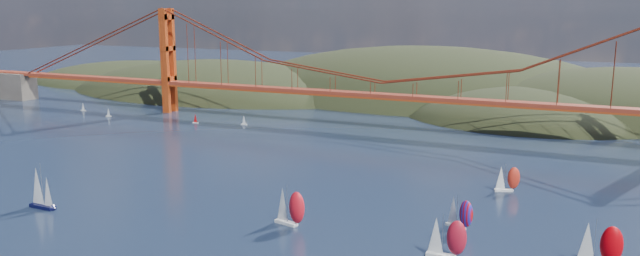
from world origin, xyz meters
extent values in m
ellipsoid|color=black|center=(-140.00, 260.00, -11.20)|extent=(240.00, 140.00, 64.00)
ellipsoid|color=black|center=(-10.00, 300.00, -16.80)|extent=(300.00, 180.00, 96.00)
ellipsoid|color=black|center=(110.00, 270.00, -13.30)|extent=(220.00, 140.00, 76.00)
ellipsoid|color=black|center=(60.00, 240.00, -8.40)|extent=(140.00, 110.00, 48.00)
ellipsoid|color=black|center=(-230.00, 290.00, -7.70)|extent=(200.00, 140.00, 44.00)
cube|color=maroon|center=(0.00, 180.00, 16.00)|extent=(440.00, 7.00, 1.60)
cube|color=maroon|center=(0.00, 180.00, 14.80)|extent=(440.00, 7.00, 0.80)
cube|color=maroon|center=(-120.00, 180.00, 27.50)|extent=(4.00, 8.50, 55.00)
cube|color=#4C443D|center=(-238.00, 180.00, 8.00)|extent=(28.00, 12.00, 16.00)
cube|color=black|center=(-52.03, 32.07, 0.50)|extent=(8.47, 2.71, 1.00)
cylinder|color=#99999E|center=(-51.61, 32.05, 7.05)|extent=(0.13, 0.13, 12.09)
cone|color=silver|center=(-53.54, 32.14, 6.45)|extent=(4.89, 4.89, 10.64)
cone|color=silver|center=(-49.52, 31.96, 5.24)|extent=(3.49, 3.49, 8.46)
cube|color=white|center=(17.21, 48.52, 0.40)|extent=(6.93, 3.40, 0.80)
cylinder|color=#99999E|center=(17.54, 48.44, 5.80)|extent=(0.10, 0.10, 10.01)
cone|color=silver|center=(16.05, 48.80, 5.30)|extent=(4.52, 4.52, 8.81)
ellipsoid|color=red|center=(20.78, 47.64, 5.30)|extent=(5.23, 3.96, 8.41)
cube|color=silver|center=(59.38, 43.42, 0.39)|extent=(6.53, 2.18, 0.77)
cylinder|color=#99999E|center=(59.71, 43.44, 5.60)|extent=(0.10, 0.10, 9.65)
cone|color=silver|center=(58.23, 43.35, 5.12)|extent=(3.81, 3.81, 8.49)
ellipsoid|color=red|center=(62.92, 43.63, 5.12)|extent=(4.66, 3.09, 8.11)
cylinder|color=#99999E|center=(91.42, 52.31, 5.88)|extent=(0.10, 0.10, 10.14)
cone|color=silver|center=(89.87, 52.26, 5.37)|extent=(3.89, 3.89, 8.92)
ellipsoid|color=#D10008|center=(94.80, 52.40, 5.37)|extent=(4.82, 3.11, 8.52)
cube|color=white|center=(65.28, 102.16, 0.32)|extent=(5.58, 3.43, 0.65)
cylinder|color=#99999E|center=(65.53, 102.26, 4.70)|extent=(0.08, 0.08, 8.11)
cone|color=silver|center=(64.38, 101.79, 4.30)|extent=(3.94, 3.94, 7.14)
ellipsoid|color=red|center=(68.04, 103.27, 4.30)|extent=(4.40, 3.63, 6.81)
cube|color=white|center=(58.52, 64.28, 0.34)|extent=(5.74, 3.88, 0.67)
cylinder|color=#99999E|center=(58.77, 64.16, 4.88)|extent=(0.08, 0.08, 8.42)
cone|color=silver|center=(57.61, 64.73, 4.46)|extent=(4.20, 4.20, 7.41)
ellipsoid|color=red|center=(61.30, 62.93, 4.46)|extent=(4.62, 3.94, 7.07)
cube|color=silver|center=(-165.46, 163.10, 0.25)|extent=(3.00, 1.00, 0.50)
cone|color=white|center=(-165.46, 163.10, 2.60)|extent=(2.00, 2.00, 4.20)
cube|color=silver|center=(-139.77, 154.44, 0.25)|extent=(3.00, 1.00, 0.50)
cone|color=white|center=(-139.77, 154.44, 2.60)|extent=(2.00, 2.00, 4.20)
cube|color=silver|center=(-88.34, 157.89, 0.25)|extent=(3.00, 1.00, 0.50)
cone|color=red|center=(-88.34, 157.89, 2.60)|extent=(2.00, 2.00, 4.20)
cube|color=silver|center=(-64.33, 163.54, 0.25)|extent=(3.00, 1.00, 0.50)
cone|color=white|center=(-64.33, 163.54, 2.60)|extent=(2.00, 2.00, 4.20)
camera|label=1|loc=(88.82, -90.47, 56.70)|focal=35.00mm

